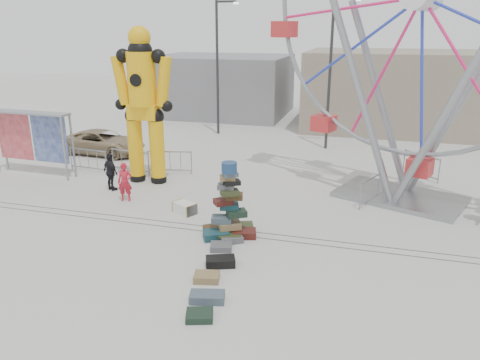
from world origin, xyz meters
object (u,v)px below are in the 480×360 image
(crash_test_dummy, at_px, (143,101))
(pedestrian_red, at_px, (125,182))
(barricade_wheel_back, at_px, (421,166))
(suitcase_tower, at_px, (229,215))
(barricade_dummy_b, at_px, (130,162))
(barricade_dummy_c, at_px, (170,162))
(barricade_wheel_front, at_px, (373,189))
(pedestrian_black, at_px, (111,172))
(pedestrian_green, at_px, (229,181))
(ferris_wheel, at_px, (419,26))
(barricade_dummy_a, at_px, (88,160))
(parked_suv, at_px, (103,142))
(banner_scaffold, at_px, (31,128))
(steamer_trunk, at_px, (185,208))
(lamp_post_left, at_px, (219,61))

(crash_test_dummy, xyz_separation_m, pedestrian_red, (0.24, -2.43, -2.80))
(barricade_wheel_back, bearing_deg, crash_test_dummy, -114.93)
(suitcase_tower, bearing_deg, barricade_dummy_b, 116.82)
(barricade_dummy_c, bearing_deg, pedestrian_red, -106.13)
(barricade_wheel_front, relative_size, pedestrian_black, 1.26)
(barricade_wheel_back, relative_size, pedestrian_green, 1.26)
(ferris_wheel, height_order, barricade_wheel_back, ferris_wheel)
(barricade_dummy_a, distance_m, barricade_dummy_c, 3.91)
(ferris_wheel, distance_m, barricade_dummy_b, 13.38)
(barricade_dummy_a, bearing_deg, barricade_wheel_front, 2.49)
(pedestrian_green, distance_m, parked_suv, 9.88)
(crash_test_dummy, distance_m, pedestrian_red, 3.72)
(suitcase_tower, relative_size, barricade_dummy_a, 1.25)
(banner_scaffold, relative_size, steamer_trunk, 4.74)
(banner_scaffold, bearing_deg, parked_suv, 79.11)
(barricade_dummy_a, relative_size, barricade_dummy_c, 1.00)
(suitcase_tower, relative_size, steamer_trunk, 2.92)
(parked_suv, bearing_deg, lamp_post_left, -31.26)
(ferris_wheel, bearing_deg, steamer_trunk, -132.93)
(ferris_wheel, height_order, pedestrian_green, ferris_wheel)
(barricade_wheel_front, bearing_deg, pedestrian_green, 127.55)
(pedestrian_green, relative_size, pedestrian_black, 1.00)
(barricade_dummy_b, height_order, pedestrian_green, pedestrian_green)
(crash_test_dummy, distance_m, steamer_trunk, 5.40)
(ferris_wheel, xyz_separation_m, pedestrian_black, (-11.55, -2.15, -5.75))
(steamer_trunk, height_order, pedestrian_red, pedestrian_red)
(suitcase_tower, xyz_separation_m, parked_suv, (-9.52, 8.08, -0.07))
(lamp_post_left, relative_size, pedestrian_red, 5.23)
(banner_scaffold, relative_size, barricade_wheel_front, 2.03)
(crash_test_dummy, distance_m, barricade_wheel_front, 10.02)
(suitcase_tower, height_order, parked_suv, suitcase_tower)
(barricade_dummy_a, bearing_deg, crash_test_dummy, -4.63)
(lamp_post_left, relative_size, suitcase_tower, 3.19)
(crash_test_dummy, xyz_separation_m, banner_scaffold, (-5.41, -0.49, -1.37))
(lamp_post_left, height_order, ferris_wheel, ferris_wheel)
(pedestrian_green, bearing_deg, steamer_trunk, -89.05)
(barricade_dummy_a, bearing_deg, steamer_trunk, -24.34)
(pedestrian_green, bearing_deg, pedestrian_red, -128.48)
(barricade_dummy_c, bearing_deg, barricade_wheel_front, -21.06)
(suitcase_tower, distance_m, barricade_wheel_back, 10.54)
(pedestrian_black, bearing_deg, barricade_wheel_front, -145.22)
(crash_test_dummy, bearing_deg, pedestrian_red, -86.46)
(lamp_post_left, bearing_deg, barricade_wheel_back, -28.14)
(barricade_wheel_back, bearing_deg, barricade_dummy_b, -120.52)
(lamp_post_left, distance_m, pedestrian_red, 13.03)
(barricade_dummy_a, height_order, barricade_dummy_c, same)
(banner_scaffold, distance_m, pedestrian_black, 4.80)
(barricade_wheel_back, distance_m, pedestrian_black, 13.65)
(barricade_dummy_b, xyz_separation_m, barricade_wheel_back, (12.96, 2.94, 0.00))
(barricade_dummy_c, bearing_deg, barricade_wheel_back, 0.46)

